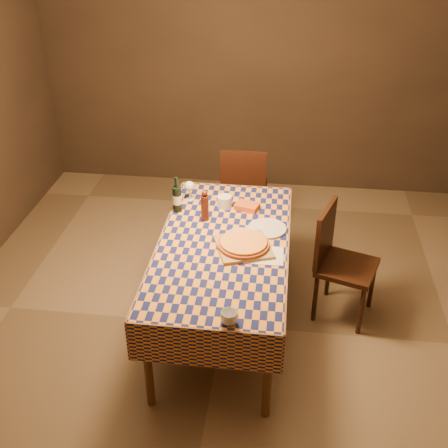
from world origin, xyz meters
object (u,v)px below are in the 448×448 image
object	(u,v)px
pizza	(244,243)
chair_far	(244,186)
wine_bottle	(177,198)
chair_right	(338,257)
dining_table	(223,252)
white_plate	(267,229)
bowl	(248,242)
cutting_board	(243,247)

from	to	relation	value
pizza	chair_far	bearing A→B (deg)	94.90
wine_bottle	chair_right	world-z (taller)	wine_bottle
dining_table	chair_right	size ratio (longest dim) A/B	1.98
wine_bottle	chair_right	xyz separation A→B (m)	(1.26, -0.13, -0.36)
wine_bottle	chair_far	size ratio (longest dim) A/B	0.31
white_plate	chair_far	xyz separation A→B (m)	(-0.27, 1.16, -0.26)
bowl	wine_bottle	xyz separation A→B (m)	(-0.59, 0.42, 0.08)
wine_bottle	chair_far	xyz separation A→B (m)	(0.44, 0.96, -0.36)
pizza	bowl	xyz separation A→B (m)	(0.03, 0.05, -0.02)
chair_far	white_plate	bearing A→B (deg)	-76.71
pizza	wine_bottle	world-z (taller)	wine_bottle
bowl	wine_bottle	distance (m)	0.73
pizza	dining_table	bearing A→B (deg)	162.71
bowl	chair_right	size ratio (longest dim) A/B	0.17
cutting_board	white_plate	world-z (taller)	cutting_board
dining_table	bowl	size ratio (longest dim) A/B	11.62
white_plate	cutting_board	bearing A→B (deg)	-119.11
chair_right	cutting_board	bearing A→B (deg)	-154.13
chair_far	wine_bottle	bearing A→B (deg)	-114.65
cutting_board	white_plate	distance (m)	0.31
pizza	white_plate	xyz separation A→B (m)	(0.15, 0.27, -0.03)
cutting_board	chair_far	size ratio (longest dim) A/B	0.39
cutting_board	pizza	xyz separation A→B (m)	(0.00, 0.00, 0.03)
dining_table	wine_bottle	distance (m)	0.62
pizza	white_plate	distance (m)	0.31
wine_bottle	chair_far	bearing A→B (deg)	65.35
dining_table	pizza	xyz separation A→B (m)	(0.15, -0.05, 0.12)
white_plate	dining_table	bearing A→B (deg)	-143.31
white_plate	wine_bottle	bearing A→B (deg)	164.56
cutting_board	dining_table	bearing A→B (deg)	162.71
pizza	white_plate	bearing A→B (deg)	60.89
bowl	chair_far	world-z (taller)	chair_far
bowl	chair_right	xyz separation A→B (m)	(0.67, 0.29, -0.27)
dining_table	chair_right	xyz separation A→B (m)	(0.85, 0.29, -0.17)
bowl	chair_right	bearing A→B (deg)	23.22
bowl	dining_table	bearing A→B (deg)	-178.78
bowl	white_plate	xyz separation A→B (m)	(0.12, 0.22, -0.02)
bowl	wine_bottle	world-z (taller)	wine_bottle
cutting_board	wine_bottle	distance (m)	0.74
bowl	chair_right	world-z (taller)	chair_right
wine_bottle	chair_right	bearing A→B (deg)	-5.87
wine_bottle	white_plate	distance (m)	0.75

